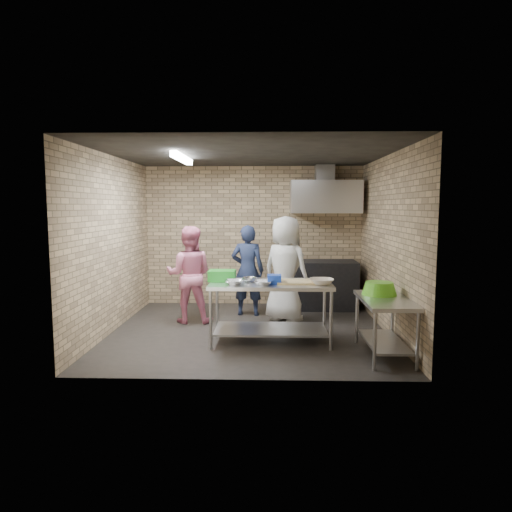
{
  "coord_description": "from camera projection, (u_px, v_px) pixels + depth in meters",
  "views": [
    {
      "loc": [
        0.31,
        -6.87,
        1.92
      ],
      "look_at": [
        0.1,
        0.2,
        1.15
      ],
      "focal_mm": 31.88,
      "sensor_mm": 36.0,
      "label": 1
    }
  ],
  "objects": [
    {
      "name": "floor",
      "position": [
        249.0,
        331.0,
        7.05
      ],
      "size": [
        4.2,
        4.2,
        0.0
      ],
      "primitive_type": "plane",
      "color": "black",
      "rests_on": "ground"
    },
    {
      "name": "ceiling",
      "position": [
        249.0,
        154.0,
        6.75
      ],
      "size": [
        4.2,
        4.2,
        0.0
      ],
      "primitive_type": "plane",
      "rotation": [
        3.14,
        0.0,
        0.0
      ],
      "color": "black",
      "rests_on": "ground"
    },
    {
      "name": "back_wall",
      "position": [
        254.0,
        236.0,
        8.89
      ],
      "size": [
        4.2,
        0.06,
        2.7
      ],
      "primitive_type": "cube",
      "color": "tan",
      "rests_on": "ground"
    },
    {
      "name": "front_wall",
      "position": [
        241.0,
        260.0,
        4.91
      ],
      "size": [
        4.2,
        0.06,
        2.7
      ],
      "primitive_type": "cube",
      "color": "tan",
      "rests_on": "ground"
    },
    {
      "name": "left_wall",
      "position": [
        112.0,
        244.0,
        6.96
      ],
      "size": [
        0.06,
        4.0,
        2.7
      ],
      "primitive_type": "cube",
      "color": "tan",
      "rests_on": "ground"
    },
    {
      "name": "right_wall",
      "position": [
        388.0,
        245.0,
        6.84
      ],
      "size": [
        0.06,
        4.0,
        2.7
      ],
      "primitive_type": "cube",
      "color": "tan",
      "rests_on": "ground"
    },
    {
      "name": "prep_table",
      "position": [
        271.0,
        312.0,
        6.45
      ],
      "size": [
        1.71,
        0.86,
        0.86
      ],
      "primitive_type": "cube",
      "color": "silver",
      "rests_on": "floor"
    },
    {
      "name": "side_counter",
      "position": [
        384.0,
        327.0,
        5.86
      ],
      "size": [
        0.6,
        1.2,
        0.75
      ],
      "primitive_type": "cube",
      "color": "silver",
      "rests_on": "floor"
    },
    {
      "name": "stove",
      "position": [
        324.0,
        285.0,
        8.6
      ],
      "size": [
        1.2,
        0.7,
        0.9
      ],
      "primitive_type": "cube",
      "color": "black",
      "rests_on": "floor"
    },
    {
      "name": "range_hood",
      "position": [
        325.0,
        197.0,
        8.47
      ],
      "size": [
        1.3,
        0.6,
        0.6
      ],
      "primitive_type": "cube",
      "color": "silver",
      "rests_on": "back_wall"
    },
    {
      "name": "hood_duct",
      "position": [
        325.0,
        173.0,
        8.57
      ],
      "size": [
        0.35,
        0.3,
        0.3
      ],
      "primitive_type": "cube",
      "color": "#A5A8AD",
      "rests_on": "back_wall"
    },
    {
      "name": "wall_shelf",
      "position": [
        340.0,
        207.0,
        8.67
      ],
      "size": [
        0.8,
        0.2,
        0.04
      ],
      "primitive_type": "cube",
      "color": "#3F2B19",
      "rests_on": "back_wall"
    },
    {
      "name": "fluorescent_fixture",
      "position": [
        182.0,
        158.0,
        6.79
      ],
      "size": [
        0.1,
        1.25,
        0.08
      ],
      "primitive_type": "cube",
      "color": "white",
      "rests_on": "ceiling"
    },
    {
      "name": "green_crate",
      "position": [
        222.0,
        276.0,
        6.54
      ],
      "size": [
        0.38,
        0.29,
        0.15
      ],
      "primitive_type": "cube",
      "color": "#1C9823",
      "rests_on": "prep_table"
    },
    {
      "name": "blue_tub",
      "position": [
        274.0,
        279.0,
        6.3
      ],
      "size": [
        0.19,
        0.19,
        0.12
      ],
      "primitive_type": "cube",
      "color": "#173AAE",
      "rests_on": "prep_table"
    },
    {
      "name": "cutting_board",
      "position": [
        296.0,
        282.0,
        6.37
      ],
      "size": [
        0.52,
        0.4,
        0.03
      ],
      "primitive_type": "cube",
      "color": "tan",
      "rests_on": "prep_table"
    },
    {
      "name": "mixing_bowl_a",
      "position": [
        234.0,
        282.0,
        6.22
      ],
      "size": [
        0.28,
        0.28,
        0.07
      ],
      "primitive_type": "imported",
      "rotation": [
        0.0,
        0.0,
        0.04
      ],
      "color": "#B5B8BC",
      "rests_on": "prep_table"
    },
    {
      "name": "mixing_bowl_b",
      "position": [
        250.0,
        279.0,
        6.46
      ],
      "size": [
        0.21,
        0.21,
        0.06
      ],
      "primitive_type": "imported",
      "rotation": [
        0.0,
        0.0,
        0.04
      ],
      "color": "#B2B5B9",
      "rests_on": "prep_table"
    },
    {
      "name": "mixing_bowl_c",
      "position": [
        263.0,
        283.0,
        6.18
      ],
      "size": [
        0.26,
        0.26,
        0.06
      ],
      "primitive_type": "imported",
      "rotation": [
        0.0,
        0.0,
        0.04
      ],
      "color": "silver",
      "rests_on": "prep_table"
    },
    {
      "name": "ceramic_bowl",
      "position": [
        322.0,
        282.0,
        6.23
      ],
      "size": [
        0.34,
        0.34,
        0.08
      ],
      "primitive_type": "imported",
      "rotation": [
        0.0,
        0.0,
        0.04
      ],
      "color": "beige",
      "rests_on": "prep_table"
    },
    {
      "name": "green_basin",
      "position": [
        379.0,
        288.0,
        6.06
      ],
      "size": [
        0.46,
        0.46,
        0.17
      ],
      "primitive_type": null,
      "color": "#59C626",
      "rests_on": "side_counter"
    },
    {
      "name": "bottle_red",
      "position": [
        327.0,
        201.0,
        8.66
      ],
      "size": [
        0.07,
        0.07,
        0.18
      ],
      "primitive_type": "cylinder",
      "color": "#B22619",
      "rests_on": "wall_shelf"
    },
    {
      "name": "bottle_green",
      "position": [
        348.0,
        202.0,
        8.65
      ],
      "size": [
        0.06,
        0.06,
        0.15
      ],
      "primitive_type": "cylinder",
      "color": "green",
      "rests_on": "wall_shelf"
    },
    {
      "name": "man_navy",
      "position": [
        248.0,
        270.0,
        8.01
      ],
      "size": [
        0.62,
        0.44,
        1.6
      ],
      "primitive_type": "imported",
      "rotation": [
        0.0,
        0.0,
        3.04
      ],
      "color": "#151936",
      "rests_on": "floor"
    },
    {
      "name": "woman_pink",
      "position": [
        189.0,
        275.0,
        7.52
      ],
      "size": [
        0.79,
        0.63,
        1.6
      ],
      "primitive_type": "imported",
      "rotation": [
        0.0,
        0.0,
        3.17
      ],
      "color": "pink",
      "rests_on": "floor"
    },
    {
      "name": "woman_white",
      "position": [
        286.0,
        269.0,
        7.57
      ],
      "size": [
        1.03,
        0.96,
        1.76
      ],
      "primitive_type": "imported",
      "rotation": [
        0.0,
        0.0,
        2.52
      ],
      "color": "silver",
      "rests_on": "floor"
    }
  ]
}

